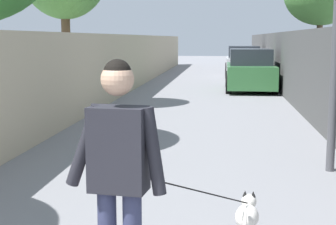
{
  "coord_description": "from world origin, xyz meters",
  "views": [
    {
      "loc": [
        -0.57,
        -0.7,
        1.93
      ],
      "look_at": [
        5.59,
        -0.0,
        1.0
      ],
      "focal_mm": 53.07,
      "sensor_mm": 36.0,
      "label": 1
    }
  ],
  "objects_px": {
    "car_near": "(250,71)",
    "dog": "(247,215)",
    "car_far": "(243,62)",
    "person_skateboarder": "(119,166)"
  },
  "relations": [
    {
      "from": "car_far",
      "to": "dog",
      "type": "bearing_deg",
      "value": 177.99
    },
    {
      "from": "dog",
      "to": "car_near",
      "type": "bearing_deg",
      "value": -2.98
    },
    {
      "from": "car_near",
      "to": "dog",
      "type": "bearing_deg",
      "value": 177.02
    },
    {
      "from": "dog",
      "to": "car_far",
      "type": "xyz_separation_m",
      "value": [
        20.93,
        -0.74,
        0.44
      ]
    },
    {
      "from": "car_near",
      "to": "car_far",
      "type": "relative_size",
      "value": 0.87
    },
    {
      "from": "car_near",
      "to": "car_far",
      "type": "bearing_deg",
      "value": -0.0
    },
    {
      "from": "person_skateboarder",
      "to": "car_near",
      "type": "xyz_separation_m",
      "value": [
        15.5,
        -1.66,
        -0.38
      ]
    },
    {
      "from": "car_near",
      "to": "car_far",
      "type": "distance_m",
      "value": 6.82
    },
    {
      "from": "dog",
      "to": "car_far",
      "type": "relative_size",
      "value": 0.38
    },
    {
      "from": "dog",
      "to": "car_near",
      "type": "height_order",
      "value": "car_near"
    }
  ]
}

